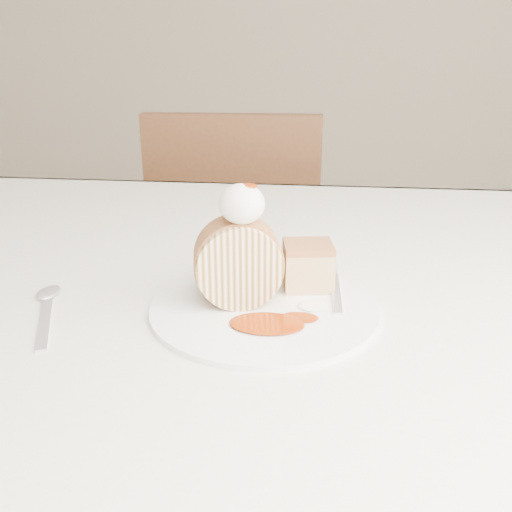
# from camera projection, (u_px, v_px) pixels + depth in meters

# --- Properties ---
(table) EXTENTS (1.40, 0.90, 0.75)m
(table) POSITION_uv_depth(u_px,v_px,m) (285.00, 329.00, 0.78)
(table) COLOR silver
(table) RESTS_ON ground
(chair_far) EXTENTS (0.42, 0.42, 0.87)m
(chair_far) POSITION_uv_depth(u_px,v_px,m) (238.00, 253.00, 1.51)
(chair_far) COLOR brown
(chair_far) RESTS_ON ground
(plate) EXTENTS (0.28, 0.28, 0.01)m
(plate) POSITION_uv_depth(u_px,v_px,m) (264.00, 308.00, 0.63)
(plate) COLOR white
(plate) RESTS_ON table
(roulade_slice) EXTENTS (0.10, 0.07, 0.09)m
(roulade_slice) POSITION_uv_depth(u_px,v_px,m) (239.00, 263.00, 0.62)
(roulade_slice) COLOR #FFDFB1
(roulade_slice) RESTS_ON plate
(cake_chunk) EXTENTS (0.06, 0.06, 0.05)m
(cake_chunk) POSITION_uv_depth(u_px,v_px,m) (308.00, 268.00, 0.66)
(cake_chunk) COLOR #C37B49
(cake_chunk) RESTS_ON plate
(whipped_cream) EXTENTS (0.05, 0.05, 0.04)m
(whipped_cream) POSITION_uv_depth(u_px,v_px,m) (242.00, 204.00, 0.59)
(whipped_cream) COLOR white
(whipped_cream) RESTS_ON roulade_slice
(caramel_drizzle) EXTENTS (0.02, 0.02, 0.01)m
(caramel_drizzle) POSITION_uv_depth(u_px,v_px,m) (246.00, 181.00, 0.58)
(caramel_drizzle) COLOR #892A05
(caramel_drizzle) RESTS_ON whipped_cream
(caramel_pool) EXTENTS (0.08, 0.06, 0.00)m
(caramel_pool) POSITION_uv_depth(u_px,v_px,m) (267.00, 323.00, 0.58)
(caramel_pool) COLOR #892A05
(caramel_pool) RESTS_ON plate
(fork) EXTENTS (0.02, 0.15, 0.00)m
(fork) POSITION_uv_depth(u_px,v_px,m) (336.00, 293.00, 0.65)
(fork) COLOR silver
(fork) RESTS_ON plate
(spoon) EXTENTS (0.07, 0.14, 0.00)m
(spoon) POSITION_uv_depth(u_px,v_px,m) (45.00, 324.00, 0.59)
(spoon) COLOR silver
(spoon) RESTS_ON table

